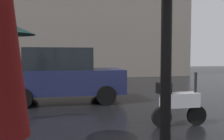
# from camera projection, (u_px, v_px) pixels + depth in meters

# --- Properties ---
(folded_patio_umbrella_far) EXTENTS (0.37, 0.37, 2.57)m
(folded_patio_umbrella_far) POSITION_uv_depth(u_px,v_px,m) (4.00, 37.00, 1.50)
(folded_patio_umbrella_far) COLOR black
(folded_patio_umbrella_far) RESTS_ON ground
(pedestrian_with_umbrella) EXTENTS (1.01, 1.01, 2.17)m
(pedestrian_with_umbrella) POSITION_uv_depth(u_px,v_px,m) (1.00, 52.00, 3.70)
(pedestrian_with_umbrella) COLOR #2A241E
(pedestrian_with_umbrella) RESTS_ON ground
(parked_scooter) EXTENTS (1.32, 0.32, 1.23)m
(parked_scooter) POSITION_uv_depth(u_px,v_px,m) (178.00, 102.00, 5.55)
(parked_scooter) COLOR black
(parked_scooter) RESTS_ON ground
(parked_car_left) EXTENTS (4.00, 1.88, 1.87)m
(parked_car_left) POSITION_uv_depth(u_px,v_px,m) (63.00, 75.00, 8.45)
(parked_car_left) COLOR #1E234C
(parked_car_left) RESTS_ON ground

